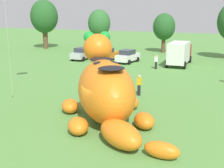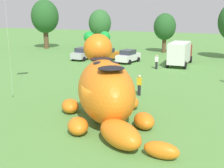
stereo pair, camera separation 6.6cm
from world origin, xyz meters
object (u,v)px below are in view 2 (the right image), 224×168
car_silver (83,54)px  spectator_mid_field (139,85)px  giant_inflatable_creature (106,90)px  spectator_near_inflatable (157,62)px  box_truck (180,53)px  car_orange (107,54)px  car_white (128,56)px

car_silver → spectator_mid_field: (12.94, -14.23, -0.01)m
giant_inflatable_creature → spectator_near_inflatable: 17.77m
giant_inflatable_creature → box_truck: 21.34m
car_silver → car_orange: 3.50m
giant_inflatable_creature → spectator_near_inflatable: giant_inflatable_creature is taller
car_white → car_orange: bearing=174.1°
box_truck → car_white: bearing=-173.6°
car_silver → car_white: bearing=1.9°
car_white → spectator_mid_field: 15.75m
car_orange → car_silver: bearing=-170.9°
car_orange → car_white: (3.24, -0.33, 0.00)m
spectator_near_inflatable → spectator_mid_field: (1.62, -11.55, 0.00)m
giant_inflatable_creature → spectator_mid_field: giant_inflatable_creature is taller
giant_inflatable_creature → car_orange: giant_inflatable_creature is taller
giant_inflatable_creature → car_white: giant_inflatable_creature is taller
giant_inflatable_creature → spectator_mid_field: size_ratio=5.33×
car_orange → box_truck: size_ratio=0.66×
spectator_near_inflatable → car_silver: bearing=166.7°
spectator_near_inflatable → box_truck: bearing=60.7°
car_white → spectator_mid_field: bearing=-66.6°
car_white → spectator_mid_field: size_ratio=2.51×
car_orange → car_white: same height
car_silver → spectator_mid_field: bearing=-47.7°
car_silver → spectator_near_inflatable: car_silver is taller
car_white → car_silver: bearing=-178.1°
giant_inflatable_creature → car_white: size_ratio=2.12×
car_silver → car_orange: (3.45, 0.55, 0.00)m
car_silver → spectator_near_inflatable: 11.64m
giant_inflatable_creature → spectator_near_inflatable: size_ratio=5.33×
car_white → spectator_near_inflatable: bearing=-32.1°
car_orange → spectator_near_inflatable: bearing=-22.3°
car_silver → box_truck: box_truck is taller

